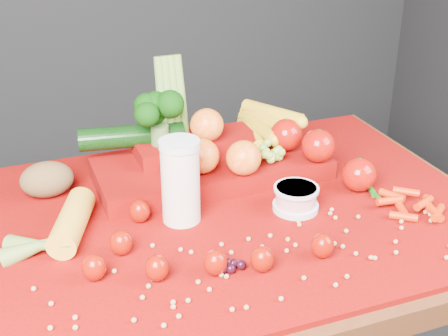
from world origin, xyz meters
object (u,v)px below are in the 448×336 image
object	(u,v)px
table	(227,253)
produce_mound	(219,152)
milk_glass	(180,178)
yogurt_bowl	(296,198)

from	to	relation	value
table	produce_mound	world-z (taller)	produce_mound
milk_glass	yogurt_bowl	bearing A→B (deg)	-11.14
milk_glass	yogurt_bowl	size ratio (longest dim) A/B	1.82
table	yogurt_bowl	size ratio (longest dim) A/B	11.53
table	produce_mound	size ratio (longest dim) A/B	1.84
produce_mound	yogurt_bowl	bearing A→B (deg)	-65.30
table	milk_glass	distance (m)	0.22
milk_glass	produce_mound	xyz separation A→B (m)	(0.14, 0.16, -0.03)
table	produce_mound	distance (m)	0.23
yogurt_bowl	produce_mound	bearing A→B (deg)	114.70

